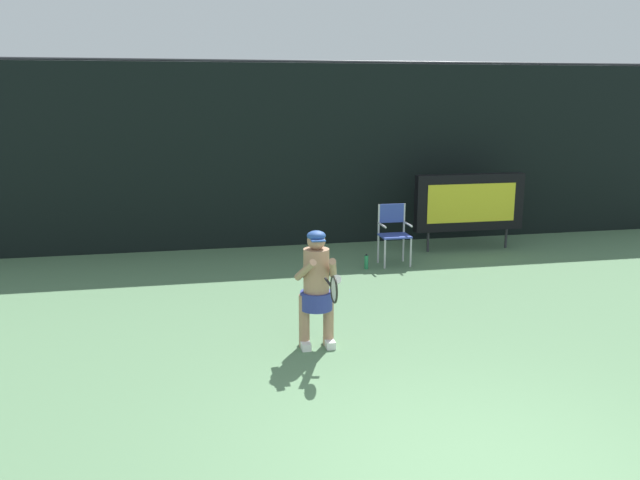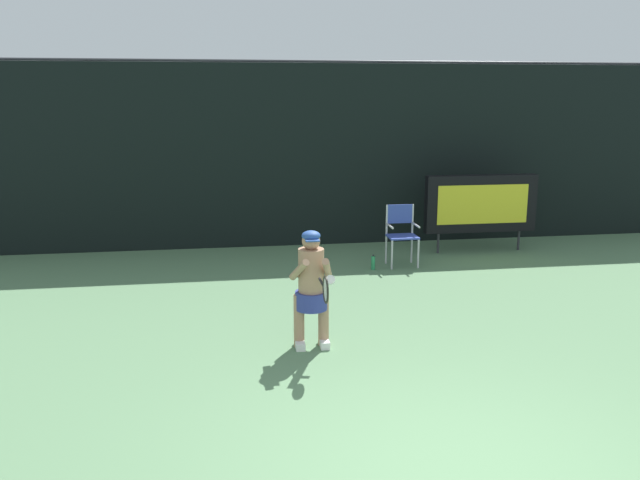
% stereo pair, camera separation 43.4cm
% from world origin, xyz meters
% --- Properties ---
extents(backdrop_screen, '(18.00, 0.12, 3.66)m').
position_xyz_m(backdrop_screen, '(0.00, 8.50, 1.81)').
color(backdrop_screen, black).
rests_on(backdrop_screen, ground).
extents(scoreboard, '(2.20, 0.21, 1.50)m').
position_xyz_m(scoreboard, '(3.19, 7.36, 0.95)').
color(scoreboard, black).
rests_on(scoreboard, ground).
extents(umpire_chair, '(0.52, 0.44, 1.08)m').
position_xyz_m(umpire_chair, '(1.40, 6.60, 0.62)').
color(umpire_chair, '#B7B7BC').
rests_on(umpire_chair, ground).
extents(water_bottle, '(0.07, 0.07, 0.27)m').
position_xyz_m(water_bottle, '(0.83, 6.36, 0.12)').
color(water_bottle, '#298A52').
rests_on(water_bottle, ground).
extents(tennis_player, '(0.53, 0.60, 1.44)m').
position_xyz_m(tennis_player, '(-0.73, 3.02, 0.78)').
color(tennis_player, white).
rests_on(tennis_player, ground).
extents(tennis_racket, '(0.03, 0.60, 0.31)m').
position_xyz_m(tennis_racket, '(-0.66, 2.42, 0.90)').
color(tennis_racket, black).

